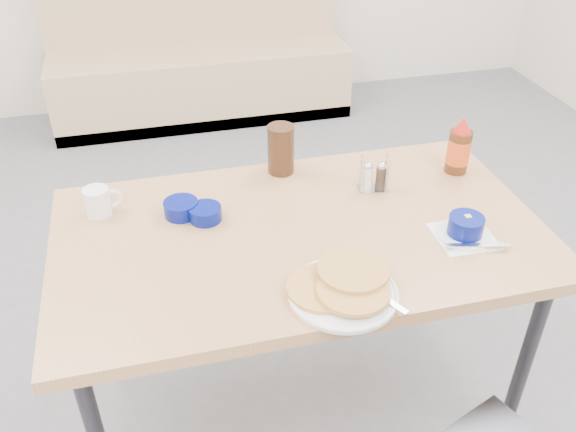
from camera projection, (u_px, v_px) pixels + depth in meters
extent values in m
cube|color=tan|center=(202.00, 83.00, 4.03)|extent=(1.90, 0.55, 0.45)
cube|color=#2D2D33|center=(204.00, 109.00, 4.13)|extent=(1.90, 0.55, 0.08)
cube|color=#B07C51|center=(300.00, 235.00, 1.76)|extent=(1.40, 0.80, 0.04)
cylinder|color=#2D2D33|center=(523.00, 367.00, 1.85)|extent=(0.04, 0.04, 0.72)
cylinder|color=#2D2D33|center=(102.00, 296.00, 2.11)|extent=(0.04, 0.04, 0.72)
cylinder|color=#2D2D33|center=(432.00, 244.00, 2.36)|extent=(0.04, 0.04, 0.72)
cylinder|color=white|center=(343.00, 293.00, 1.52)|extent=(0.28, 0.28, 0.01)
cylinder|color=#E3AE55|center=(323.00, 288.00, 1.51)|extent=(0.18, 0.18, 0.01)
cylinder|color=#E3AE55|center=(353.00, 290.00, 1.49)|extent=(0.18, 0.18, 0.01)
cylinder|color=#E3AE55|center=(353.00, 269.00, 1.54)|extent=(0.18, 0.18, 0.01)
cube|color=silver|center=(388.00, 300.00, 1.48)|extent=(0.07, 0.12, 0.00)
cylinder|color=white|center=(97.00, 202.00, 1.79)|extent=(0.08, 0.08, 0.09)
cylinder|color=black|center=(95.00, 191.00, 1.77)|extent=(0.06, 0.06, 0.00)
torus|color=white|center=(112.00, 199.00, 1.81)|extent=(0.06, 0.02, 0.06)
cube|color=white|center=(464.00, 236.00, 1.72)|extent=(0.17, 0.17, 0.00)
cylinder|color=white|center=(464.00, 234.00, 1.72)|extent=(0.15, 0.15, 0.01)
cylinder|color=#040F64|center=(466.00, 225.00, 1.70)|extent=(0.10, 0.10, 0.05)
cylinder|color=white|center=(467.00, 219.00, 1.69)|extent=(0.09, 0.09, 0.01)
cube|color=#F4DB60|center=(468.00, 217.00, 1.69)|extent=(0.02, 0.02, 0.01)
cube|color=silver|center=(478.00, 245.00, 1.67)|extent=(0.18, 0.06, 0.00)
cylinder|color=#040F64|center=(181.00, 208.00, 1.80)|extent=(0.10, 0.10, 0.05)
cylinder|color=#040F64|center=(205.00, 213.00, 1.78)|extent=(0.10, 0.10, 0.04)
cylinder|color=#341E10|center=(281.00, 149.00, 1.98)|extent=(0.10, 0.10, 0.16)
cube|color=silver|center=(373.00, 189.00, 1.93)|extent=(0.10, 0.07, 0.00)
cylinder|color=silver|center=(363.00, 177.00, 1.88)|extent=(0.01, 0.01, 0.11)
cylinder|color=silver|center=(388.00, 176.00, 1.89)|extent=(0.01, 0.01, 0.11)
cylinder|color=silver|center=(361.00, 170.00, 1.91)|extent=(0.01, 0.01, 0.11)
cylinder|color=silver|center=(386.00, 170.00, 1.92)|extent=(0.01, 0.01, 0.11)
cylinder|color=silver|center=(367.00, 178.00, 1.91)|extent=(0.03, 0.03, 0.07)
cylinder|color=#3F3326|center=(381.00, 178.00, 1.91)|extent=(0.03, 0.03, 0.07)
cylinder|color=#47230F|center=(458.00, 152.00, 1.99)|extent=(0.07, 0.07, 0.14)
cylinder|color=orange|center=(458.00, 151.00, 1.98)|extent=(0.07, 0.07, 0.08)
cone|color=red|center=(463.00, 125.00, 1.93)|extent=(0.06, 0.06, 0.05)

